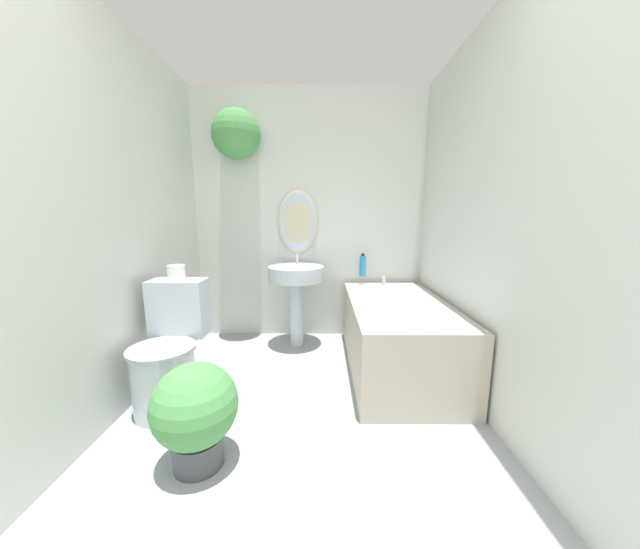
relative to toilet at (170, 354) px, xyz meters
The scene contains 9 objects.
wall_back 1.77m from the toilet, 60.24° to the left, with size 2.34×0.44×2.40m.
wall_left 0.91m from the toilet, 160.92° to the right, with size 0.06×2.84×2.40m.
wall_right 2.17m from the toilet, ahead, with size 0.06×2.84×2.40m.
toilet is the anchor object (origin of this frame).
pedestal_sink 1.25m from the toilet, 52.51° to the left, with size 0.51×0.51×0.86m.
bathtub 1.65m from the toilet, 17.49° to the left, with size 0.74×1.43×0.63m.
shampoo_bottle 1.83m from the toilet, 39.72° to the left, with size 0.06×0.06×0.22m.
potted_plant 0.65m from the toilet, 55.20° to the right, with size 0.41×0.41×0.52m.
toilet_paper_roll 0.53m from the toilet, 90.00° to the left, with size 0.11×0.11×0.10m.
Camera 1 is at (0.12, -0.46, 1.21)m, focal length 18.00 mm.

